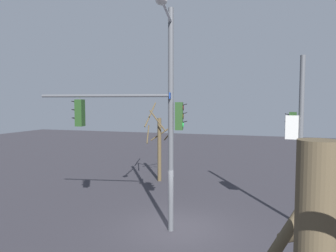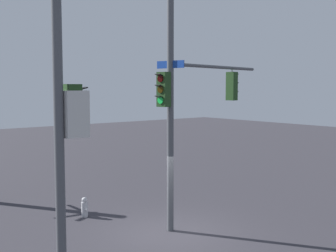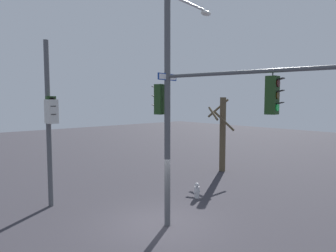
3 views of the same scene
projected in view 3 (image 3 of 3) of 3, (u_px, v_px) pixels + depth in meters
The scene contains 5 objects.
ground_plane at pixel (158, 225), 11.53m from camera, with size 80.00×80.00×0.00m, color #323037.
main_signal_pole_assembly at pixel (188, 91), 10.81m from camera, with size 3.51×6.05×8.88m.
secondary_pole_assembly at pixel (50, 118), 13.18m from camera, with size 0.42×0.76×7.18m.
fire_hydrant at pixel (197, 191), 14.71m from camera, with size 0.38×0.24×0.73m.
bare_tree_behind_pole at pixel (222, 132), 20.16m from camera, with size 2.00×1.97×4.82m.
Camera 3 is at (7.21, 8.55, 4.66)m, focal length 33.16 mm.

